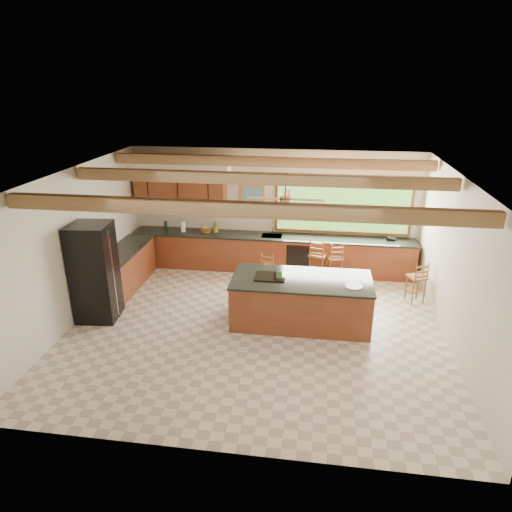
# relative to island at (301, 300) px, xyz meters

# --- Properties ---
(ground) EXTENTS (7.20, 7.20, 0.00)m
(ground) POSITION_rel_island_xyz_m (-0.87, -0.35, -0.48)
(ground) COLOR beige
(ground) RESTS_ON ground
(room_shell) EXTENTS (7.27, 6.54, 3.02)m
(room_shell) POSITION_rel_island_xyz_m (-1.04, 0.30, 1.74)
(room_shell) COLOR beige
(room_shell) RESTS_ON ground
(counter_run) EXTENTS (7.12, 3.10, 1.23)m
(counter_run) POSITION_rel_island_xyz_m (-1.68, 2.17, -0.01)
(counter_run) COLOR brown
(counter_run) RESTS_ON ground
(island) EXTENTS (2.73, 1.30, 0.97)m
(island) POSITION_rel_island_xyz_m (0.00, 0.00, 0.00)
(island) COLOR brown
(island) RESTS_ON ground
(refrigerator) EXTENTS (0.85, 0.83, 2.00)m
(refrigerator) POSITION_rel_island_xyz_m (-4.09, -0.38, 0.52)
(refrigerator) COLOR black
(refrigerator) RESTS_ON ground
(bar_stool_a) EXTENTS (0.45, 0.45, 1.01)m
(bar_stool_a) POSITION_rel_island_xyz_m (-0.77, 1.20, 0.12)
(bar_stool_a) COLOR brown
(bar_stool_a) RESTS_ON ground
(bar_stool_b) EXTENTS (0.44, 0.44, 0.99)m
(bar_stool_b) POSITION_rel_island_xyz_m (0.70, 2.05, 0.11)
(bar_stool_b) COLOR brown
(bar_stool_b) RESTS_ON ground
(bar_stool_c) EXTENTS (0.48, 0.48, 1.08)m
(bar_stool_c) POSITION_rel_island_xyz_m (0.30, 2.04, 0.17)
(bar_stool_c) COLOR brown
(bar_stool_c) RESTS_ON ground
(bar_stool_d) EXTENTS (0.45, 0.45, 0.97)m
(bar_stool_d) POSITION_rel_island_xyz_m (2.43, 1.20, 0.10)
(bar_stool_d) COLOR brown
(bar_stool_d) RESTS_ON ground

